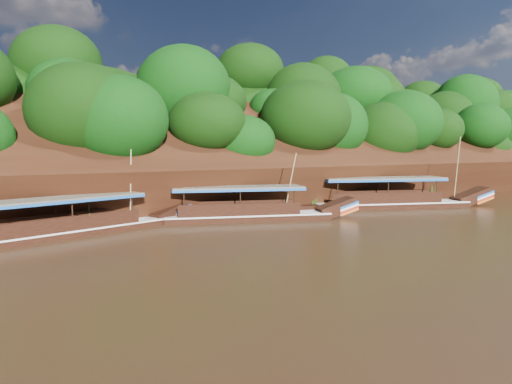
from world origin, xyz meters
TOP-DOWN VIEW (x-y plane):
  - ground at (0.00, 0.00)m, footprint 160.00×160.00m
  - riverbank at (-0.01, 22.73)m, footprint 120.00×30.06m
  - boat_0 at (13.04, 6.57)m, footprint 16.47×7.72m
  - boat_1 at (-1.70, 6.91)m, footprint 14.38×6.68m
  - boat_2 at (-13.73, 7.74)m, footprint 15.06×6.39m
  - reeds at (-3.77, 9.58)m, footprint 49.56×2.03m

SIDE VIEW (x-z plane):
  - ground at x=0.00m, z-range 0.00..0.00m
  - boat_2 at x=-13.73m, z-range -2.61..3.69m
  - boat_1 at x=-1.70m, z-range -2.14..3.28m
  - boat_0 at x=13.04m, z-range -2.78..4.01m
  - reeds at x=-3.77m, z-range -0.21..1.90m
  - riverbank at x=-0.01m, z-range -7.81..11.59m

